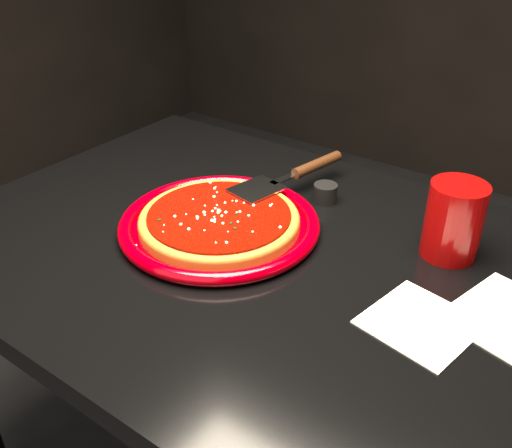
{
  "coord_description": "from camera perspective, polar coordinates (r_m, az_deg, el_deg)",
  "views": [
    {
      "loc": [
        0.46,
        -0.68,
        1.29
      ],
      "look_at": [
        -0.06,
        0.03,
        0.77
      ],
      "focal_mm": 40.0,
      "sensor_mm": 36.0,
      "label": 1
    }
  ],
  "objects": [
    {
      "name": "table",
      "position": [
        1.23,
        1.3,
        -17.52
      ],
      "size": [
        1.2,
        0.8,
        0.75
      ],
      "primitive_type": "cube",
      "color": "black",
      "rests_on": "floor"
    },
    {
      "name": "plate",
      "position": [
        1.03,
        -3.67,
        -0.0
      ],
      "size": [
        0.48,
        0.48,
        0.03
      ],
      "primitive_type": "cylinder",
      "rotation": [
        0.0,
        0.0,
        -0.43
      ],
      "color": "#740006",
      "rests_on": "table"
    },
    {
      "name": "pizza_crust",
      "position": [
        1.03,
        -3.68,
        0.2
      ],
      "size": [
        0.39,
        0.39,
        0.01
      ],
      "primitive_type": "cylinder",
      "rotation": [
        0.0,
        0.0,
        -0.43
      ],
      "color": "brown",
      "rests_on": "plate"
    },
    {
      "name": "pizza_crust_rim",
      "position": [
        1.03,
        -3.69,
        0.55
      ],
      "size": [
        0.39,
        0.39,
        0.02
      ],
      "primitive_type": "torus",
      "rotation": [
        0.0,
        0.0,
        -0.43
      ],
      "color": "brown",
      "rests_on": "plate"
    },
    {
      "name": "pizza_sauce",
      "position": [
        1.03,
        -3.7,
        0.8
      ],
      "size": [
        0.34,
        0.34,
        0.01
      ],
      "primitive_type": "cylinder",
      "rotation": [
        0.0,
        0.0,
        -0.43
      ],
      "color": "#6D0700",
      "rests_on": "plate"
    },
    {
      "name": "parmesan_dusting",
      "position": [
        1.02,
        -3.72,
        1.15
      ],
      "size": [
        0.25,
        0.25,
        0.01
      ],
      "primitive_type": null,
      "color": "beige",
      "rests_on": "plate"
    },
    {
      "name": "basil_flecks",
      "position": [
        1.02,
        -3.71,
        1.1
      ],
      "size": [
        0.23,
        0.23,
        0.0
      ],
      "primitive_type": null,
      "color": "black",
      "rests_on": "plate"
    },
    {
      "name": "pizza_server",
      "position": [
        1.14,
        3.39,
        4.95
      ],
      "size": [
        0.15,
        0.33,
        0.02
      ],
      "primitive_type": null,
      "rotation": [
        0.0,
        0.0,
        -0.2
      ],
      "color": "#B0B2B7",
      "rests_on": "plate"
    },
    {
      "name": "cup",
      "position": [
        0.99,
        19.17,
        0.32
      ],
      "size": [
        0.12,
        0.12,
        0.13
      ],
      "primitive_type": "cylinder",
      "rotation": [
        0.0,
        0.0,
        -0.32
      ],
      "color": "#850504",
      "rests_on": "table"
    },
    {
      "name": "napkin_a",
      "position": [
        0.86,
        16.15,
        -9.49
      ],
      "size": [
        0.17,
        0.17,
        0.0
      ],
      "primitive_type": "cube",
      "rotation": [
        0.0,
        0.0,
        -0.18
      ],
      "color": "white",
      "rests_on": "table"
    },
    {
      "name": "ramekin",
      "position": [
        1.14,
        6.95,
        3.1
      ],
      "size": [
        0.06,
        0.06,
        0.04
      ],
      "primitive_type": "cylinder",
      "rotation": [
        0.0,
        0.0,
        -0.22
      ],
      "color": "black",
      "rests_on": "table"
    }
  ]
}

